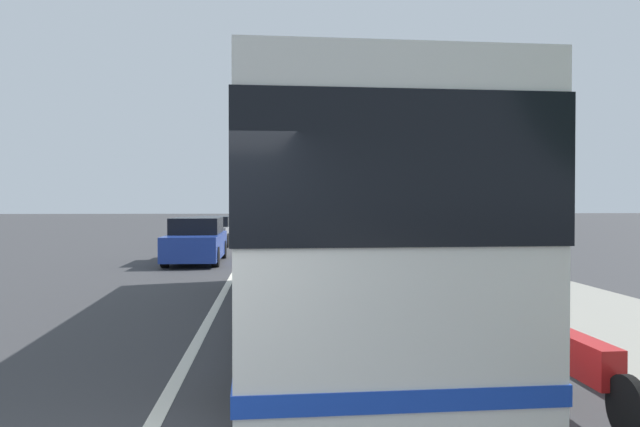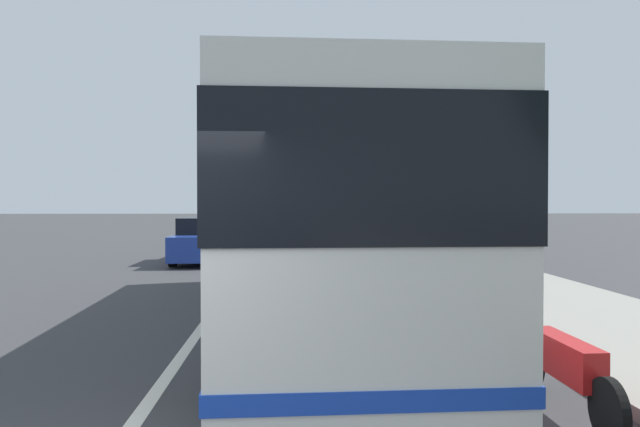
# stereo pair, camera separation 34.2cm
# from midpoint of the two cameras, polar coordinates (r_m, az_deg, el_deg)

# --- Properties ---
(sidewalk_curb) EXTENTS (110.00, 3.60, 0.14)m
(sidewalk_curb) POSITION_cam_midpoint_polar(r_m,az_deg,el_deg) (14.73, 16.09, -6.60)
(sidewalk_curb) COLOR gray
(sidewalk_curb) RESTS_ON ground
(lane_divider_line) EXTENTS (110.00, 0.16, 0.01)m
(lane_divider_line) POSITION_cam_midpoint_polar(r_m,az_deg,el_deg) (13.87, -9.64, -7.32)
(lane_divider_line) COLOR silver
(lane_divider_line) RESTS_ON ground
(coach_bus) EXTENTS (12.01, 2.86, 3.15)m
(coach_bus) POSITION_cam_midpoint_polar(r_m,az_deg,el_deg) (10.26, -1.19, 0.01)
(coach_bus) COLOR silver
(coach_bus) RESTS_ON ground
(motorcycle_nearest_curb) EXTENTS (2.16, 0.26, 1.23)m
(motorcycle_nearest_curb) POSITION_cam_midpoint_polar(r_m,az_deg,el_deg) (6.59, 21.34, -12.69)
(motorcycle_nearest_curb) COLOR black
(motorcycle_nearest_curb) RESTS_ON ground
(car_behind_bus) EXTENTS (4.63, 1.78, 1.50)m
(car_behind_bus) POSITION_cam_midpoint_polar(r_m,az_deg,el_deg) (21.22, -11.78, -2.49)
(car_behind_bus) COLOR navy
(car_behind_bus) RESTS_ON ground
(car_side_street) EXTENTS (4.35, 2.09, 1.37)m
(car_side_street) POSITION_cam_midpoint_polar(r_m,az_deg,el_deg) (29.51, -10.16, -1.61)
(car_side_street) COLOR gray
(car_side_street) RESTS_ON ground
(utility_pole) EXTENTS (0.29, 0.29, 6.05)m
(utility_pole) POSITION_cam_midpoint_polar(r_m,az_deg,el_deg) (21.18, 9.69, 3.74)
(utility_pole) COLOR slate
(utility_pole) RESTS_ON ground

